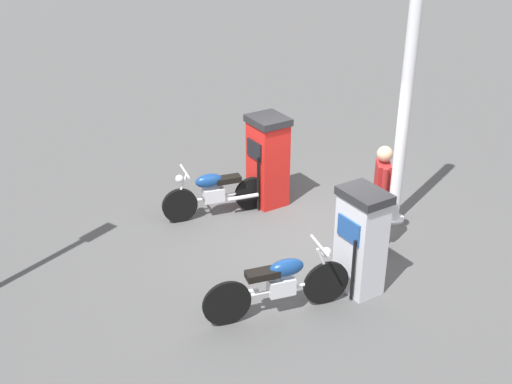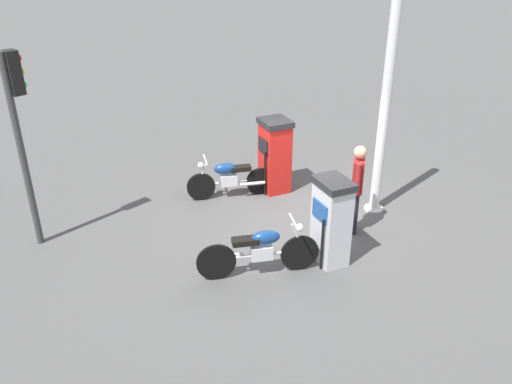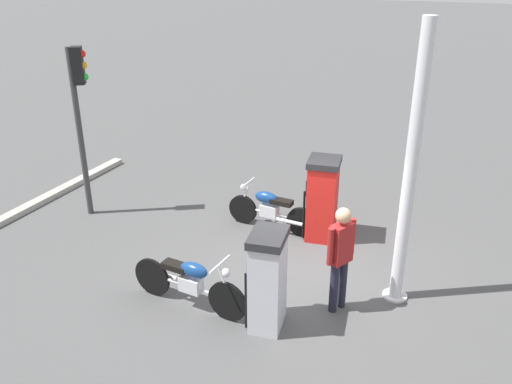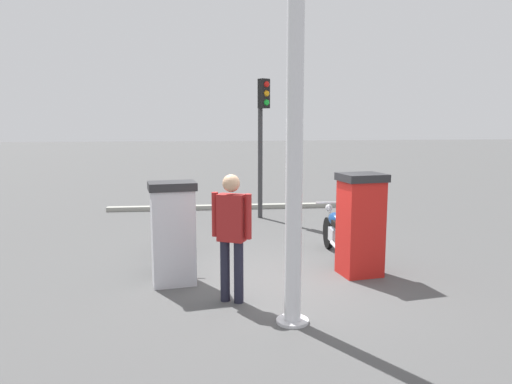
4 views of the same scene
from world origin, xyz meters
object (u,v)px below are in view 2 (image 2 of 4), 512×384
(attendant_person, at_px, (357,183))
(canopy_support_pole, at_px, (385,111))
(roadside_traffic_light, at_px, (19,118))
(motorcycle_far_pump, at_px, (261,249))
(fuel_pump_near, at_px, (275,155))
(motorcycle_near_pump, at_px, (229,178))
(fuel_pump_far, at_px, (331,221))

(attendant_person, bearing_deg, canopy_support_pole, -140.67)
(roadside_traffic_light, bearing_deg, motorcycle_far_pump, 148.18)
(attendant_person, distance_m, roadside_traffic_light, 6.03)
(motorcycle_far_pump, distance_m, roadside_traffic_light, 4.61)
(fuel_pump_near, height_order, motorcycle_near_pump, fuel_pump_near)
(fuel_pump_near, relative_size, motorcycle_far_pump, 0.79)
(motorcycle_near_pump, xyz_separation_m, attendant_person, (-1.92, 2.10, 0.57))
(motorcycle_far_pump, xyz_separation_m, canopy_support_pole, (-2.96, -1.49, 1.64))
(fuel_pump_far, height_order, motorcycle_far_pump, fuel_pump_far)
(motorcycle_near_pump, bearing_deg, motorcycle_far_pump, 85.53)
(fuel_pump_far, bearing_deg, fuel_pump_near, -90.00)
(fuel_pump_near, bearing_deg, roadside_traffic_light, 9.23)
(motorcycle_near_pump, distance_m, roadside_traffic_light, 4.33)
(motorcycle_far_pump, distance_m, canopy_support_pole, 3.70)
(fuel_pump_near, xyz_separation_m, attendant_person, (-0.88, 2.16, 0.18))
(attendant_person, distance_m, canopy_support_pole, 1.52)
(fuel_pump_near, distance_m, canopy_support_pole, 2.60)
(motorcycle_near_pump, relative_size, attendant_person, 1.09)
(roadside_traffic_light, bearing_deg, fuel_pump_far, 155.80)
(fuel_pump_near, relative_size, roadside_traffic_light, 0.47)
(fuel_pump_near, xyz_separation_m, fuel_pump_far, (0.00, 2.95, -0.04))
(fuel_pump_far, bearing_deg, canopy_support_pole, -139.13)
(motorcycle_far_pump, xyz_separation_m, attendant_person, (-2.15, -0.83, 0.53))
(fuel_pump_far, xyz_separation_m, roadside_traffic_light, (4.83, -2.17, 1.62))
(motorcycle_near_pump, xyz_separation_m, canopy_support_pole, (-2.73, 1.44, 1.68))
(motorcycle_near_pump, xyz_separation_m, motorcycle_far_pump, (0.23, 2.93, 0.04))
(motorcycle_near_pump, relative_size, motorcycle_far_pump, 0.92)
(fuel_pump_near, height_order, canopy_support_pole, canopy_support_pole)
(fuel_pump_near, distance_m, roadside_traffic_light, 5.14)
(fuel_pump_far, distance_m, motorcycle_near_pump, 3.10)
(motorcycle_near_pump, bearing_deg, attendant_person, 132.41)
(fuel_pump_near, xyz_separation_m, motorcycle_near_pump, (1.04, 0.06, -0.39))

